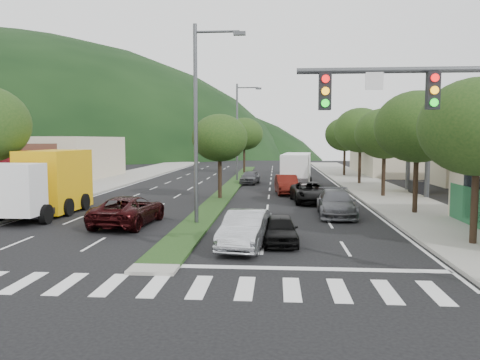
# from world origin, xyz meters

# --- Properties ---
(ground) EXTENTS (160.00, 160.00, 0.00)m
(ground) POSITION_xyz_m (0.00, 0.00, 0.00)
(ground) COLOR black
(ground) RESTS_ON ground
(sidewalk_right) EXTENTS (5.00, 90.00, 0.15)m
(sidewalk_right) POSITION_xyz_m (12.50, 25.00, 0.07)
(sidewalk_right) COLOR gray
(sidewalk_right) RESTS_ON ground
(sidewalk_left) EXTENTS (6.00, 90.00, 0.15)m
(sidewalk_left) POSITION_xyz_m (-13.00, 25.00, 0.07)
(sidewalk_left) COLOR gray
(sidewalk_left) RESTS_ON ground
(median) EXTENTS (1.60, 56.00, 0.12)m
(median) POSITION_xyz_m (0.00, 28.00, 0.06)
(median) COLOR #193413
(median) RESTS_ON ground
(crosswalk) EXTENTS (19.00, 2.20, 0.01)m
(crosswalk) POSITION_xyz_m (0.00, -2.00, 0.01)
(crosswalk) COLOR silver
(crosswalk) RESTS_ON ground
(traffic_signal) EXTENTS (6.12, 0.40, 7.00)m
(traffic_signal) POSITION_xyz_m (9.03, -1.54, 4.65)
(traffic_signal) COLOR #47494C
(traffic_signal) RESTS_ON ground
(gas_canopy) EXTENTS (12.20, 8.20, 5.25)m
(gas_canopy) POSITION_xyz_m (19.00, 22.00, 4.65)
(gas_canopy) COLOR silver
(gas_canopy) RESTS_ON ground
(bldg_left_far) EXTENTS (9.00, 14.00, 4.60)m
(bldg_left_far) POSITION_xyz_m (-19.00, 34.00, 2.30)
(bldg_left_far) COLOR beige
(bldg_left_far) RESTS_ON ground
(bldg_right_far) EXTENTS (10.00, 16.00, 5.20)m
(bldg_right_far) POSITION_xyz_m (19.50, 44.00, 2.60)
(bldg_right_far) COLOR beige
(bldg_right_far) RESTS_ON ground
(tree_r_a) EXTENTS (4.60, 4.60, 6.63)m
(tree_r_a) POSITION_xyz_m (12.00, 4.00, 4.82)
(tree_r_a) COLOR black
(tree_r_a) RESTS_ON sidewalk_right
(tree_r_b) EXTENTS (4.80, 4.80, 6.94)m
(tree_r_b) POSITION_xyz_m (12.00, 12.00, 5.04)
(tree_r_b) COLOR black
(tree_r_b) RESTS_ON sidewalk_right
(tree_r_c) EXTENTS (4.40, 4.40, 6.48)m
(tree_r_c) POSITION_xyz_m (12.00, 20.00, 4.75)
(tree_r_c) COLOR black
(tree_r_c) RESTS_ON sidewalk_right
(tree_r_d) EXTENTS (5.00, 5.00, 7.17)m
(tree_r_d) POSITION_xyz_m (12.00, 30.00, 5.18)
(tree_r_d) COLOR black
(tree_r_d) RESTS_ON sidewalk_right
(tree_r_e) EXTENTS (4.60, 4.60, 6.71)m
(tree_r_e) POSITION_xyz_m (12.00, 40.00, 4.89)
(tree_r_e) COLOR black
(tree_r_e) RESTS_ON sidewalk_right
(tree_med_near) EXTENTS (4.00, 4.00, 6.02)m
(tree_med_near) POSITION_xyz_m (0.00, 18.00, 4.43)
(tree_med_near) COLOR black
(tree_med_near) RESTS_ON median
(tree_med_far) EXTENTS (4.80, 4.80, 6.94)m
(tree_med_far) POSITION_xyz_m (0.00, 44.00, 5.01)
(tree_med_far) COLOR black
(tree_med_far) RESTS_ON median
(streetlight_near) EXTENTS (2.60, 0.25, 10.00)m
(streetlight_near) POSITION_xyz_m (0.21, 8.00, 5.58)
(streetlight_near) COLOR #47494C
(streetlight_near) RESTS_ON ground
(streetlight_mid) EXTENTS (2.60, 0.25, 10.00)m
(streetlight_mid) POSITION_xyz_m (0.21, 33.00, 5.58)
(streetlight_mid) COLOR #47494C
(streetlight_mid) RESTS_ON ground
(sedan_silver) EXTENTS (2.11, 4.59, 1.46)m
(sedan_silver) POSITION_xyz_m (2.82, 3.18, 0.73)
(sedan_silver) COLOR #B7BAC0
(sedan_silver) RESTS_ON ground
(suv_maroon) EXTENTS (2.87, 5.53, 1.49)m
(suv_maroon) POSITION_xyz_m (-3.40, 7.65, 0.74)
(suv_maroon) COLOR black
(suv_maroon) RESTS_ON ground
(car_queue_a) EXTENTS (1.57, 3.54, 1.19)m
(car_queue_a) POSITION_xyz_m (4.21, 4.00, 0.59)
(car_queue_a) COLOR black
(car_queue_a) RESTS_ON ground
(car_queue_b) EXTENTS (2.24, 5.12, 1.47)m
(car_queue_b) POSITION_xyz_m (7.44, 11.24, 0.73)
(car_queue_b) COLOR #505055
(car_queue_b) RESTS_ON ground
(car_queue_c) EXTENTS (1.96, 4.71, 1.52)m
(car_queue_c) POSITION_xyz_m (4.87, 21.83, 0.76)
(car_queue_c) COLOR #56140E
(car_queue_c) RESTS_ON ground
(car_queue_d) EXTENTS (2.73, 5.23, 1.41)m
(car_queue_d) POSITION_xyz_m (6.37, 16.83, 0.70)
(car_queue_d) COLOR black
(car_queue_d) RESTS_ON ground
(car_queue_e) EXTENTS (2.03, 4.02, 1.31)m
(car_queue_e) POSITION_xyz_m (1.50, 29.85, 0.66)
(car_queue_e) COLOR #4B4C50
(car_queue_e) RESTS_ON ground
(car_queue_f) EXTENTS (2.20, 4.62, 1.30)m
(car_queue_f) POSITION_xyz_m (5.99, 35.30, 0.65)
(car_queue_f) COLOR black
(car_queue_f) RESTS_ON ground
(box_truck) EXTENTS (2.99, 7.51, 3.69)m
(box_truck) POSITION_xyz_m (-9.00, 10.37, 1.75)
(box_truck) COLOR silver
(box_truck) RESTS_ON ground
(motorhome) EXTENTS (3.20, 8.20, 3.07)m
(motorhome) POSITION_xyz_m (5.84, 26.10, 1.64)
(motorhome) COLOR white
(motorhome) RESTS_ON ground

